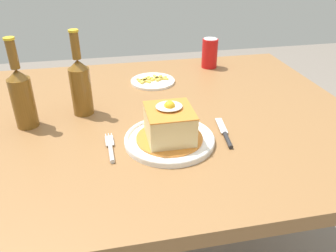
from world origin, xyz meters
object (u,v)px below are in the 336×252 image
(soda_can, at_px, (210,53))
(side_plate_fries, at_px, (153,81))
(beer_bottle_amber, at_px, (80,84))
(beer_bottle_amber_far, at_px, (22,96))
(fork, at_px, (111,149))
(main_plate, at_px, (169,139))
(knife, at_px, (226,136))

(soda_can, height_order, side_plate_fries, soda_can)
(beer_bottle_amber, xyz_separation_m, beer_bottle_amber_far, (-0.16, -0.05, 0.00))
(fork, height_order, beer_bottle_amber_far, beer_bottle_amber_far)
(fork, xyz_separation_m, beer_bottle_amber_far, (-0.23, 0.19, 0.09))
(main_plate, xyz_separation_m, beer_bottle_amber, (-0.23, 0.23, 0.09))
(knife, relative_size, side_plate_fries, 0.97)
(fork, bearing_deg, soda_can, 51.90)
(main_plate, xyz_separation_m, beer_bottle_amber_far, (-0.40, 0.17, 0.09))
(beer_bottle_amber_far, height_order, side_plate_fries, beer_bottle_amber_far)
(beer_bottle_amber, height_order, beer_bottle_amber_far, same)
(knife, relative_size, soda_can, 1.34)
(fork, distance_m, knife, 0.32)
(beer_bottle_amber_far, bearing_deg, soda_can, 29.58)
(main_plate, xyz_separation_m, side_plate_fries, (0.03, 0.44, -0.00))
(main_plate, height_order, knife, main_plate)
(main_plate, relative_size, knife, 1.51)
(main_plate, xyz_separation_m, fork, (-0.16, -0.01, -0.00))
(soda_can, xyz_separation_m, beer_bottle_amber_far, (-0.69, -0.39, 0.04))
(beer_bottle_amber, relative_size, side_plate_fries, 1.56)
(beer_bottle_amber, relative_size, beer_bottle_amber_far, 1.00)
(main_plate, distance_m, soda_can, 0.64)
(soda_can, relative_size, beer_bottle_amber_far, 0.47)
(beer_bottle_amber_far, bearing_deg, side_plate_fries, 32.26)
(soda_can, bearing_deg, main_plate, -117.33)
(beer_bottle_amber, bearing_deg, soda_can, 32.64)
(main_plate, bearing_deg, beer_bottle_amber_far, 156.29)
(beer_bottle_amber_far, distance_m, side_plate_fries, 0.51)
(side_plate_fries, bearing_deg, knife, -73.11)
(main_plate, distance_m, beer_bottle_amber, 0.34)
(main_plate, distance_m, knife, 0.16)
(knife, bearing_deg, beer_bottle_amber, 149.02)
(main_plate, height_order, beer_bottle_amber, beer_bottle_amber)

